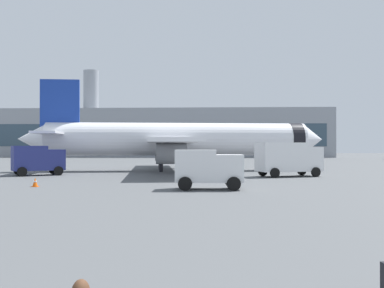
{
  "coord_description": "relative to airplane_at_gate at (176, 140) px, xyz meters",
  "views": [
    {
      "loc": [
        -0.14,
        -3.73,
        2.78
      ],
      "look_at": [
        -1.74,
        28.72,
        3.0
      ],
      "focal_mm": 41.46,
      "sensor_mm": 36.0,
      "label": 1
    }
  ],
  "objects": [
    {
      "name": "safety_cone_mid",
      "position": [
        10.35,
        0.88,
        -3.34
      ],
      "size": [
        0.44,
        0.44,
        0.64
      ],
      "color": "#F2590C",
      "rests_on": "ground"
    },
    {
      "name": "fuel_truck",
      "position": [
        11.43,
        -9.51,
        -1.88
      ],
      "size": [
        6.46,
        4.26,
        3.2
      ],
      "color": "white",
      "rests_on": "ground"
    },
    {
      "name": "terminal_building",
      "position": [
        -12.94,
        76.91,
        3.08
      ],
      "size": [
        98.36,
        22.65,
        25.28
      ],
      "color": "gray",
      "rests_on": "ground"
    },
    {
      "name": "service_truck",
      "position": [
        -12.8,
        -9.01,
        -2.05
      ],
      "size": [
        5.23,
        4.43,
        2.9
      ],
      "color": "navy",
      "rests_on": "ground"
    },
    {
      "name": "airplane_at_gate",
      "position": [
        0.0,
        0.0,
        0.0
      ],
      "size": [
        35.74,
        32.36,
        10.5
      ],
      "color": "white",
      "rests_on": "ground"
    },
    {
      "name": "cargo_van",
      "position": [
        4.06,
        -22.51,
        -2.21
      ],
      "size": [
        4.45,
        2.43,
        2.6
      ],
      "color": "white",
      "rests_on": "ground"
    },
    {
      "name": "safety_cone_near",
      "position": [
        -8.03,
        -21.22,
        -3.34
      ],
      "size": [
        0.44,
        0.44,
        0.65
      ],
      "color": "#F2590C",
      "rests_on": "ground"
    }
  ]
}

